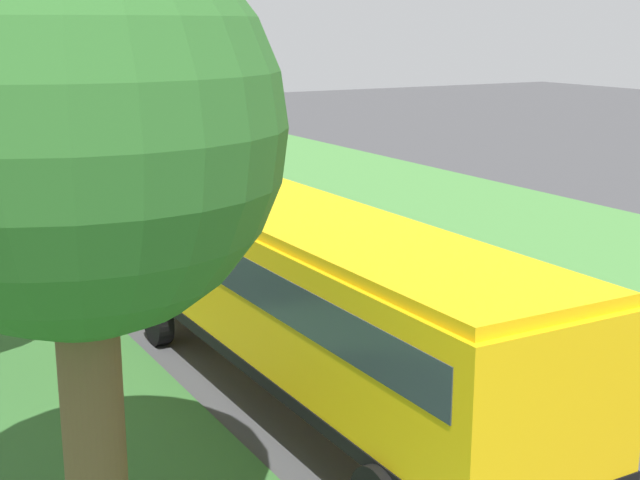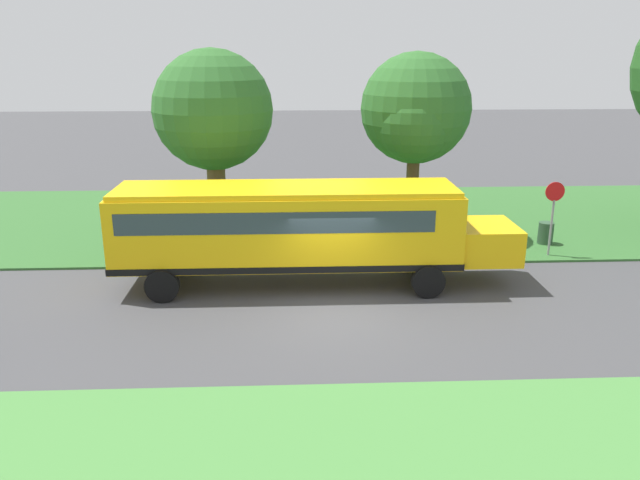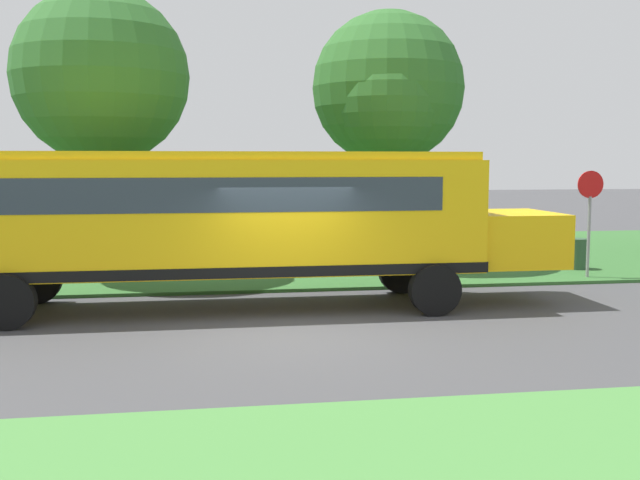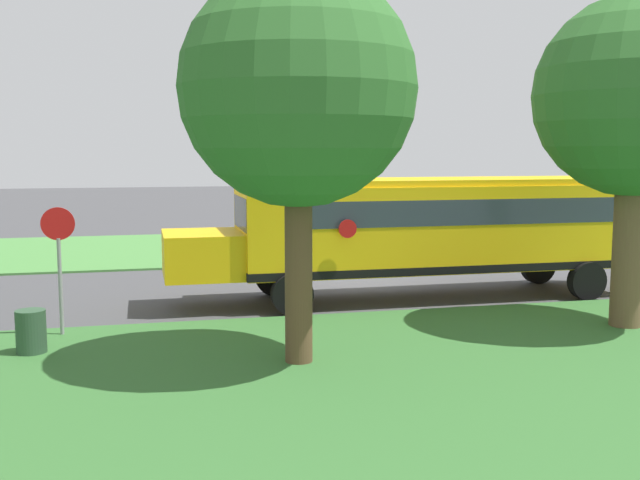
% 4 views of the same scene
% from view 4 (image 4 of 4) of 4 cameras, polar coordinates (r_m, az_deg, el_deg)
% --- Properties ---
extents(ground_plane, '(120.00, 120.00, 0.00)m').
position_cam_4_polar(ground_plane, '(22.00, 3.42, -3.36)').
color(ground_plane, '#424244').
extents(grass_verge, '(12.00, 80.00, 0.08)m').
position_cam_4_polar(grass_verge, '(13.02, 16.51, -10.69)').
color(grass_verge, '#33662D').
rests_on(grass_verge, ground).
extents(grass_far_side, '(10.00, 80.00, 0.07)m').
position_cam_4_polar(grass_far_side, '(30.62, -1.46, -0.38)').
color(grass_far_side, '#47843D').
rests_on(grass_far_side, ground).
extents(school_bus, '(2.84, 12.42, 3.16)m').
position_cam_4_polar(school_bus, '(19.90, 8.23, 1.09)').
color(school_bus, yellow).
rests_on(school_bus, ground).
extents(oak_tree_beside_bus, '(4.31, 4.31, 7.21)m').
position_cam_4_polar(oak_tree_beside_bus, '(17.33, 23.10, 10.14)').
color(oak_tree_beside_bus, brown).
rests_on(oak_tree_beside_bus, ground).
extents(oak_tree_roadside_mid, '(4.27, 4.20, 7.09)m').
position_cam_4_polar(oak_tree_roadside_mid, '(13.49, -1.66, 10.91)').
color(oak_tree_roadside_mid, brown).
rests_on(oak_tree_roadside_mid, ground).
extents(stop_sign, '(0.08, 0.68, 2.74)m').
position_cam_4_polar(stop_sign, '(16.35, -19.26, -1.14)').
color(stop_sign, gray).
rests_on(stop_sign, ground).
extents(trash_bin, '(0.56, 0.56, 0.90)m').
position_cam_4_polar(trash_bin, '(15.29, -21.15, -6.66)').
color(trash_bin, '#2D4C33').
rests_on(trash_bin, ground).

